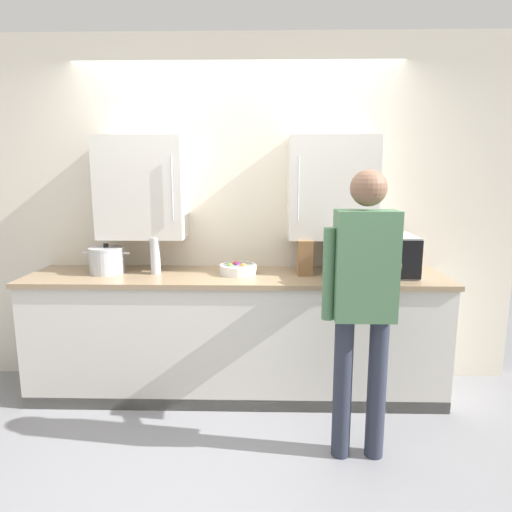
# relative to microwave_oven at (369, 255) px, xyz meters

# --- Properties ---
(ground_plane) EXTENTS (9.83, 9.83, 0.00)m
(ground_plane) POSITION_rel_microwave_oven_xyz_m (-0.98, -0.95, -1.08)
(ground_plane) COLOR gray
(back_wall_tiled) EXTENTS (4.39, 0.44, 2.70)m
(back_wall_tiled) POSITION_rel_microwave_oven_xyz_m (-0.98, 0.29, 0.32)
(back_wall_tiled) COLOR beige
(back_wall_tiled) RESTS_ON ground_plane
(counter_unit) EXTENTS (3.08, 0.64, 0.93)m
(counter_unit) POSITION_rel_microwave_oven_xyz_m (-0.98, -0.03, -0.61)
(counter_unit) COLOR beige
(counter_unit) RESTS_ON ground_plane
(microwave_oven) EXTENTS (0.59, 0.83, 0.30)m
(microwave_oven) POSITION_rel_microwave_oven_xyz_m (0.00, 0.00, 0.00)
(microwave_oven) COLOR #B7BABF
(microwave_oven) RESTS_ON counter_unit
(thermos_flask) EXTENTS (0.08, 0.08, 0.27)m
(thermos_flask) POSITION_rel_microwave_oven_xyz_m (-1.58, -0.01, -0.01)
(thermos_flask) COLOR #B7BABF
(thermos_flask) RESTS_ON counter_unit
(stock_pot) EXTENTS (0.35, 0.26, 0.23)m
(stock_pot) POSITION_rel_microwave_oven_xyz_m (-1.95, -0.00, -0.05)
(stock_pot) COLOR #B7BABF
(stock_pot) RESTS_ON counter_unit
(fruit_bowl) EXTENTS (0.27, 0.27, 0.10)m
(fruit_bowl) POSITION_rel_microwave_oven_xyz_m (-0.96, -0.00, -0.11)
(fruit_bowl) COLOR white
(fruit_bowl) RESTS_ON counter_unit
(knife_block) EXTENTS (0.11, 0.15, 0.35)m
(knife_block) POSITION_rel_microwave_oven_xyz_m (-0.47, -0.01, -0.02)
(knife_block) COLOR brown
(knife_block) RESTS_ON counter_unit
(person_figure) EXTENTS (0.50, 0.61, 1.69)m
(person_figure) POSITION_rel_microwave_oven_xyz_m (-0.21, -0.80, -0.07)
(person_figure) COLOR #282D3D
(person_figure) RESTS_ON ground_plane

